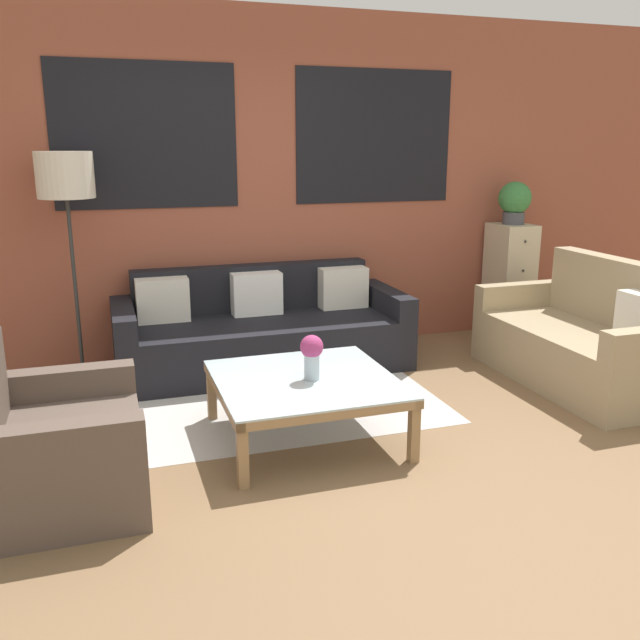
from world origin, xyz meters
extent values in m
plane|color=brown|center=(0.00, 0.00, 0.00)|extent=(16.00, 16.00, 0.00)
cube|color=brown|center=(0.00, 2.44, 1.40)|extent=(8.40, 0.08, 2.80)
cube|color=black|center=(-0.95, 2.39, 1.80)|extent=(1.40, 0.01, 1.10)
cube|color=black|center=(0.95, 2.39, 1.80)|extent=(1.40, 0.01, 1.10)
cube|color=#BCB7B2|center=(-0.25, 1.16, 0.00)|extent=(2.17, 1.51, 0.00)
cube|color=black|center=(-0.18, 1.82, 0.20)|extent=(1.95, 0.72, 0.40)
cube|color=black|center=(-0.18, 2.26, 0.39)|extent=(1.95, 0.16, 0.78)
cube|color=black|center=(-1.23, 1.90, 0.29)|extent=(0.16, 0.88, 0.58)
cube|color=black|center=(0.88, 1.90, 0.29)|extent=(0.16, 0.88, 0.58)
cube|color=silver|center=(-0.92, 2.10, 0.57)|extent=(0.40, 0.16, 0.34)
cube|color=white|center=(-0.18, 2.10, 0.57)|extent=(0.40, 0.16, 0.34)
cube|color=silver|center=(0.57, 2.10, 0.57)|extent=(0.40, 0.16, 0.34)
cube|color=tan|center=(1.88, 0.85, 0.21)|extent=(0.64, 1.34, 0.42)
cube|color=tan|center=(2.28, 0.85, 0.46)|extent=(0.16, 1.34, 0.92)
cube|color=tan|center=(1.96, 1.59, 0.31)|extent=(0.80, 0.14, 0.62)
cube|color=brown|center=(-1.54, 0.22, 0.20)|extent=(0.64, 0.66, 0.40)
cube|color=brown|center=(-1.62, -0.18, 0.28)|extent=(0.80, 0.14, 0.56)
cube|color=brown|center=(-1.62, 0.62, 0.28)|extent=(0.80, 0.14, 0.56)
cube|color=silver|center=(-0.25, 0.53, 0.38)|extent=(1.05, 1.05, 0.01)
cube|color=#99754C|center=(-0.25, 0.03, 0.35)|extent=(1.05, 0.05, 0.05)
cube|color=#99754C|center=(-0.25, 1.02, 0.35)|extent=(1.05, 0.05, 0.05)
cube|color=#99754C|center=(-0.75, 0.53, 0.35)|extent=(0.05, 1.05, 0.05)
cube|color=#99754C|center=(0.25, 0.53, 0.35)|extent=(0.05, 1.05, 0.05)
cube|color=#99754C|center=(-0.74, 0.04, 0.19)|extent=(0.05, 0.05, 0.38)
cube|color=#99754C|center=(0.24, 0.04, 0.19)|extent=(0.06, 0.05, 0.38)
cube|color=#99754C|center=(-0.74, 1.01, 0.19)|extent=(0.05, 0.06, 0.38)
cube|color=#99754C|center=(0.24, 1.01, 0.19)|extent=(0.06, 0.06, 0.38)
cylinder|color=#2D2D2D|center=(-1.55, 2.05, 0.01)|extent=(0.28, 0.28, 0.02)
cylinder|color=#2D2D2D|center=(-1.55, 2.05, 0.69)|extent=(0.03, 0.03, 1.35)
cylinder|color=beige|center=(-1.55, 2.05, 1.53)|extent=(0.40, 0.40, 0.32)
cube|color=#C6B793|center=(2.22, 2.16, 0.52)|extent=(0.33, 0.41, 1.04)
sphere|color=#38332D|center=(2.22, 1.95, 0.91)|extent=(0.02, 0.02, 0.02)
sphere|color=#38332D|center=(2.22, 1.95, 0.65)|extent=(0.02, 0.02, 0.02)
sphere|color=#38332D|center=(2.22, 1.95, 0.39)|extent=(0.02, 0.02, 0.02)
sphere|color=#38332D|center=(2.22, 1.95, 0.13)|extent=(0.02, 0.02, 0.02)
cylinder|color=#47474C|center=(2.22, 2.16, 1.09)|extent=(0.19, 0.19, 0.11)
sphere|color=#387A3D|center=(2.22, 2.16, 1.27)|extent=(0.29, 0.29, 0.29)
cylinder|color=#ADBCC6|center=(-0.22, 0.49, 0.47)|extent=(0.09, 0.09, 0.16)
sphere|color=#9E3366|center=(-0.22, 0.49, 0.59)|extent=(0.14, 0.14, 0.14)
camera|label=1|loc=(-1.36, -3.13, 1.74)|focal=38.00mm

